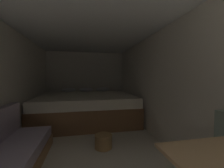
{
  "coord_description": "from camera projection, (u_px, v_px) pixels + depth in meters",
  "views": [
    {
      "loc": [
        -0.08,
        -0.36,
        1.24
      ],
      "look_at": [
        0.51,
        2.58,
        1.09
      ],
      "focal_mm": 22.5,
      "sensor_mm": 36.0,
      "label": 1
    }
  ],
  "objects": [
    {
      "name": "wall_left",
      "position": [
        0.0,
        88.0,
        2.18
      ],
      "size": [
        0.05,
        5.33,
        2.13
      ],
      "primitive_type": "cube",
      "color": "beige",
      "rests_on": "ground"
    },
    {
      "name": "wall_back",
      "position": [
        86.0,
        82.0,
        5.08
      ],
      "size": [
        2.78,
        0.05,
        2.13
      ],
      "primitive_type": "cube",
      "color": "beige",
      "rests_on": "ground"
    },
    {
      "name": "wicker_basket",
      "position": [
        103.0,
        141.0,
        2.45
      ],
      "size": [
        0.3,
        0.3,
        0.23
      ],
      "color": "olive",
      "rests_on": "ground"
    },
    {
      "name": "ground_plane",
      "position": [
        89.0,
        146.0,
        2.5
      ],
      "size": [
        7.33,
        7.33,
        0.0
      ],
      "primitive_type": "plane",
      "color": "beige"
    },
    {
      "name": "wall_right",
      "position": [
        160.0,
        86.0,
        2.71
      ],
      "size": [
        0.05,
        5.33,
        2.13
      ],
      "primitive_type": "cube",
      "color": "beige",
      "rests_on": "ground"
    },
    {
      "name": "ceiling_slab",
      "position": [
        88.0,
        23.0,
        2.39
      ],
      "size": [
        2.78,
        5.33,
        0.05
      ],
      "primitive_type": "cube",
      "color": "white",
      "rests_on": "wall_left"
    },
    {
      "name": "bed",
      "position": [
        87.0,
        107.0,
        4.03
      ],
      "size": [
        2.56,
        2.09,
        0.87
      ],
      "color": "brown",
      "rests_on": "ground"
    }
  ]
}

